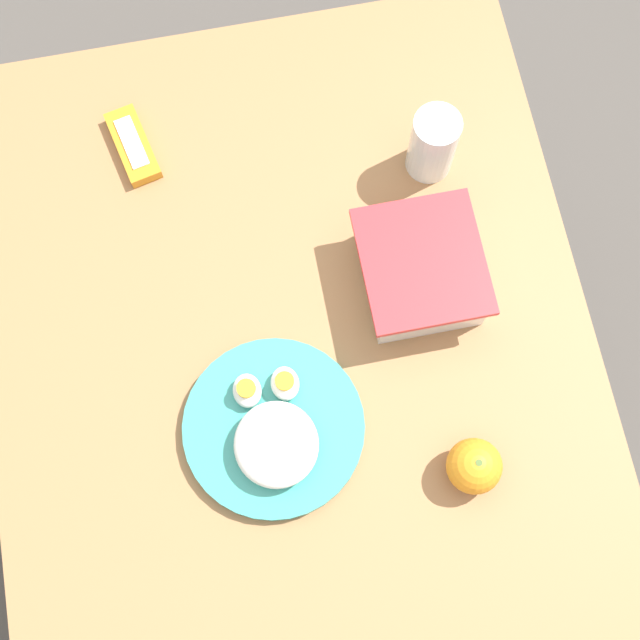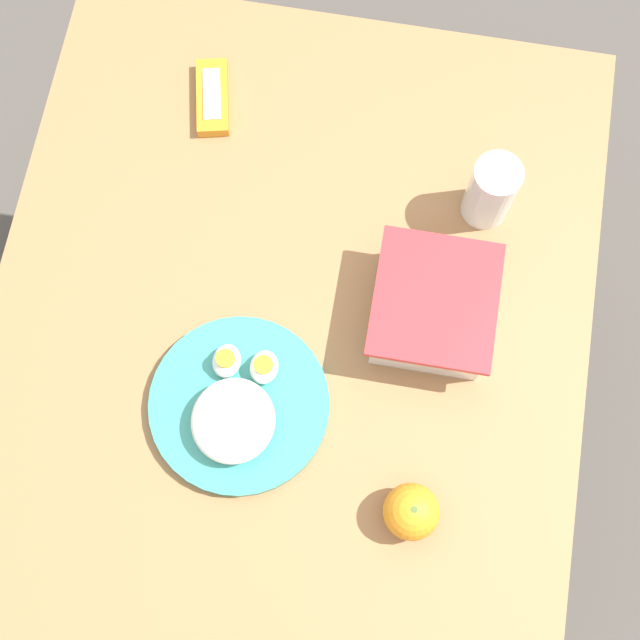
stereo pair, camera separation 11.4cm
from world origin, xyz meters
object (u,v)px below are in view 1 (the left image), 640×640
Objects in this scene: food_container at (420,271)px; rice_plate at (274,431)px; candy_bar at (133,146)px; orange_fruit at (474,466)px; drinking_glass at (433,144)px.

rice_plate is at bearing -53.18° from food_container.
rice_plate is at bearing 15.85° from candy_bar.
drinking_glass reaches higher than orange_fruit.
food_container is at bearing 52.66° from candy_bar.
drinking_glass is at bearing 140.20° from rice_plate.
rice_plate reaches higher than candy_bar.
rice_plate is (0.17, -0.22, -0.01)m from food_container.
orange_fruit is at bearing 34.17° from candy_bar.
food_container is at bearing -17.77° from drinking_glass.
food_container reaches higher than orange_fruit.
orange_fruit is at bearing 68.46° from rice_plate.
drinking_glass reaches higher than food_container.
candy_bar is at bearing -104.06° from drinking_glass.
orange_fruit reaches higher than candy_bar.
orange_fruit is 0.43m from drinking_glass.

